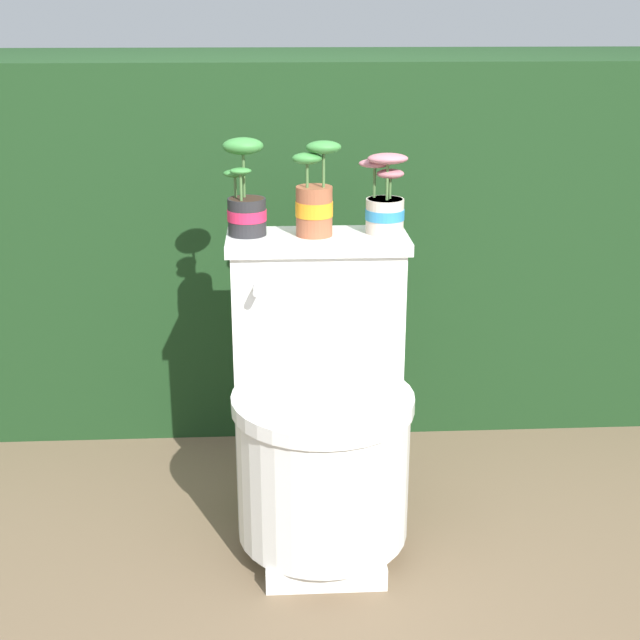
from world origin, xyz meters
TOP-DOWN VIEW (x-y plane):
  - ground_plane at (0.00, 0.00)m, footprint 12.00×12.00m
  - hedge_backdrop at (0.00, 1.07)m, footprint 4.15×0.90m
  - toilet at (0.09, 0.06)m, footprint 0.45×0.56m
  - potted_plant_left at (-0.08, 0.25)m, footprint 0.10×0.10m
  - potted_plant_midleft at (0.09, 0.23)m, footprint 0.12×0.09m
  - potted_plant_middle at (0.26, 0.25)m, footprint 0.12×0.10m

SIDE VIEW (x-z plane):
  - ground_plane at x=0.00m, z-range 0.00..0.00m
  - toilet at x=0.09m, z-range -0.05..0.70m
  - hedge_backdrop at x=0.00m, z-range 0.00..1.14m
  - potted_plant_middle at x=0.26m, z-range 0.72..0.92m
  - potted_plant_left at x=-0.08m, z-range 0.71..0.95m
  - potted_plant_midleft at x=0.09m, z-range 0.72..0.95m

